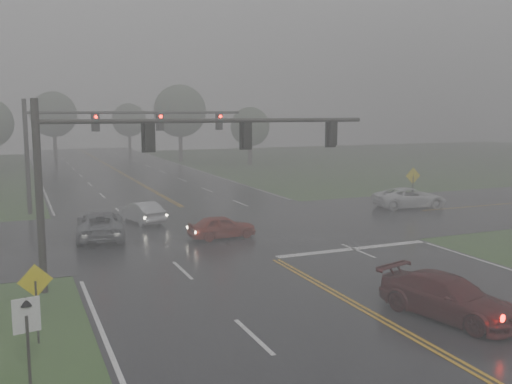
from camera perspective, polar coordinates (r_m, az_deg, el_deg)
name	(u,v)px	position (r m, az deg, el deg)	size (l,w,h in m)	color
main_road	(231,235)	(32.18, -2.54, -4.30)	(18.00, 160.00, 0.02)	black
cross_street	(219,228)	(34.02, -3.72, -3.63)	(120.00, 14.00, 0.02)	black
stop_bar	(353,249)	(29.26, 9.71, -5.67)	(8.50, 0.50, 0.01)	silver
sedan_maroon	(447,318)	(20.71, 18.55, -11.82)	(1.97, 4.85, 1.41)	#3E0B0C
sedan_red	(222,238)	(31.36, -3.41, -4.64)	(1.49, 3.71, 1.26)	maroon
sedan_silver	(142,223)	(36.32, -11.33, -3.02)	(1.39, 3.98, 1.31)	silver
car_grey	(101,238)	(32.44, -15.29, -4.48)	(2.45, 5.31, 1.48)	#5A5C62
pickup_white	(409,208)	(42.46, 15.09, -1.54)	(2.40, 5.20, 1.44)	silver
signal_gantry_near	(155,154)	(23.31, -10.11, 3.81)	(14.20, 0.32, 7.38)	black
signal_gantry_far	(100,132)	(41.37, -15.32, 5.82)	(15.33, 0.39, 7.71)	black
sign_diamond_west	(36,290)	(18.33, -21.16, -9.15)	(1.01, 0.20, 2.44)	black
sign_arrow_white	(27,333)	(14.28, -21.89, -12.97)	(0.61, 0.16, 2.74)	black
sign_diamond_east	(413,180)	(42.73, 15.42, 1.13)	(1.19, 0.14, 2.87)	black
tree_ne_a	(180,111)	(79.22, -7.62, 8.04)	(7.16, 7.16, 10.51)	#332721
tree_n_mid	(54,114)	(88.84, -19.59, 7.32)	(6.65, 6.65, 9.77)	#332721
tree_e_near	(250,127)	(74.07, -0.60, 6.53)	(5.07, 5.07, 7.45)	#332721
tree_n_far	(129,120)	(98.28, -12.59, 7.04)	(5.61, 5.61, 8.24)	#332721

